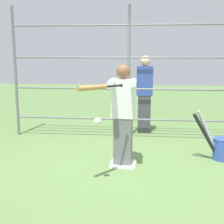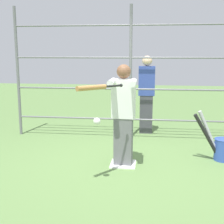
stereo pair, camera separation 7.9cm
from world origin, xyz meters
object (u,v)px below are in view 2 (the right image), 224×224
object	(u,v)px
bat_bucket	(221,147)
bystander_behind_fence	(147,93)
baseball_bat_swinging	(96,87)
batter	(123,112)
softball_in_flight	(97,121)

from	to	relation	value
bat_bucket	bystander_behind_fence	size ratio (longest dim) A/B	0.50
baseball_bat_swinging	bystander_behind_fence	size ratio (longest dim) A/B	0.39
batter	baseball_bat_swinging	distance (m)	0.97
bat_bucket	bystander_behind_fence	xyz separation A→B (m)	(1.26, -1.66, 0.66)
baseball_bat_swinging	softball_in_flight	distance (m)	0.45
batter	bat_bucket	bearing A→B (deg)	-165.19
batter	baseball_bat_swinging	xyz separation A→B (m)	(0.29, 0.79, 0.47)
batter	bystander_behind_fence	world-z (taller)	bystander_behind_fence
batter	bat_bucket	xyz separation A→B (m)	(-1.59, -0.42, -0.64)
batter	bystander_behind_fence	distance (m)	2.10
batter	bystander_behind_fence	xyz separation A→B (m)	(-0.33, -2.08, 0.02)
batter	softball_in_flight	xyz separation A→B (m)	(0.28, 0.79, 0.02)
bystander_behind_fence	bat_bucket	bearing A→B (deg)	127.36
baseball_bat_swinging	bat_bucket	world-z (taller)	baseball_bat_swinging
batter	bat_bucket	distance (m)	1.76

